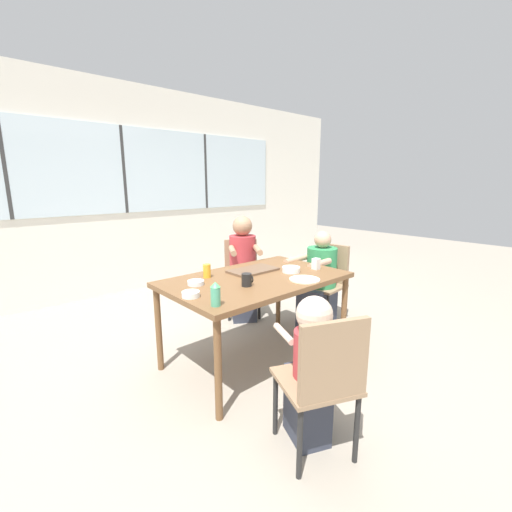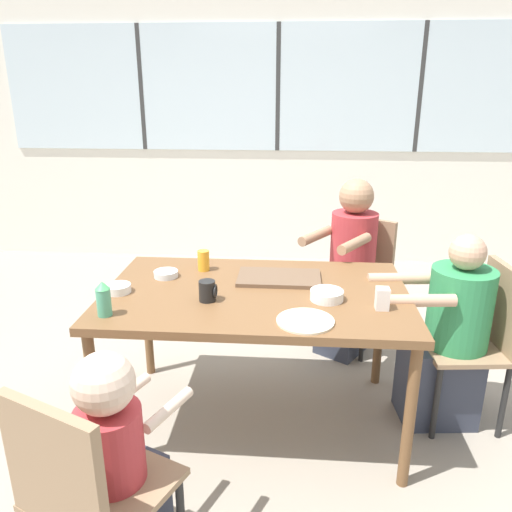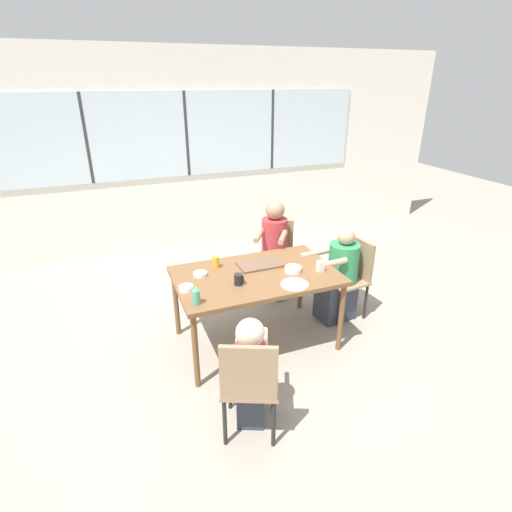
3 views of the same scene
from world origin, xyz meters
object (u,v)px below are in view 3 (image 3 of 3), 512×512
object	(u,v)px
sippy_cup	(196,295)
juice_glass	(216,262)
coffee_mug	(239,279)
milk_carton_small	(320,266)
person_toddler	(251,373)
chair_for_woman_green_shirt	(352,271)
bowl_white_shallow	(200,274)
chair_for_man_blue_shirt	(276,249)
person_man_blue_shirt	(274,253)
chair_for_toddler	(249,381)
bowl_cereal	(293,269)
person_woman_green_shirt	(339,279)
bowl_fruit	(186,288)

from	to	relation	value
sippy_cup	juice_glass	xyz separation A→B (m)	(0.33, 0.59, -0.03)
coffee_mug	milk_carton_small	size ratio (longest dim) A/B	0.98
coffee_mug	juice_glass	bearing A→B (deg)	102.86
person_toddler	coffee_mug	bearing A→B (deg)	100.25
juice_glass	milk_carton_small	bearing A→B (deg)	-25.91
chair_for_woman_green_shirt	bowl_white_shallow	world-z (taller)	chair_for_woman_green_shirt
coffee_mug	sippy_cup	xyz separation A→B (m)	(-0.42, -0.19, 0.03)
milk_carton_small	chair_for_man_blue_shirt	bearing A→B (deg)	87.15
person_man_blue_shirt	juice_glass	world-z (taller)	person_man_blue_shirt
chair_for_toddler	juice_glass	bearing A→B (deg)	106.88
person_toddler	coffee_mug	size ratio (longest dim) A/B	9.28
chair_for_toddler	coffee_mug	world-z (taller)	chair_for_toddler
chair_for_woman_green_shirt	bowl_cereal	world-z (taller)	chair_for_woman_green_shirt
person_toddler	juice_glass	xyz separation A→B (m)	(0.09, 1.18, 0.36)
chair_for_woman_green_shirt	chair_for_toddler	size ratio (longest dim) A/B	1.00
coffee_mug	chair_for_toddler	bearing A→B (deg)	-105.08
milk_carton_small	coffee_mug	bearing A→B (deg)	177.88
person_man_blue_shirt	bowl_cereal	bearing A→B (deg)	110.62
chair_for_toddler	bowl_white_shallow	size ratio (longest dim) A/B	6.83
person_woman_green_shirt	coffee_mug	world-z (taller)	person_woman_green_shirt
person_woman_green_shirt	bowl_white_shallow	bearing A→B (deg)	82.25
bowl_fruit	chair_for_man_blue_shirt	bearing A→B (deg)	38.46
chair_for_man_blue_shirt	bowl_fruit	world-z (taller)	chair_for_man_blue_shirt
chair_for_man_blue_shirt	chair_for_toddler	xyz separation A→B (m)	(-1.10, -2.02, 0.00)
chair_for_woman_green_shirt	bowl_cereal	distance (m)	0.87
milk_carton_small	bowl_white_shallow	size ratio (longest dim) A/B	0.80
chair_for_woman_green_shirt	bowl_white_shallow	size ratio (longest dim) A/B	6.83
chair_for_woman_green_shirt	bowl_fruit	bearing A→B (deg)	90.18
bowl_fruit	person_toddler	bearing A→B (deg)	-72.43
chair_for_toddler	person_woman_green_shirt	xyz separation A→B (m)	(1.44, 1.15, -0.06)
person_toddler	person_woman_green_shirt	bearing A→B (deg)	59.84
juice_glass	bowl_fruit	world-z (taller)	juice_glass
bowl_white_shallow	bowl_fruit	distance (m)	0.29
chair_for_man_blue_shirt	bowl_fruit	distance (m)	1.68
milk_carton_small	bowl_fruit	distance (m)	1.25
chair_for_woman_green_shirt	coffee_mug	world-z (taller)	chair_for_woman_green_shirt
person_toddler	bowl_cereal	world-z (taller)	person_toddler
person_woman_green_shirt	juice_glass	size ratio (longest dim) A/B	9.19
chair_for_man_blue_shirt	bowl_cereal	distance (m)	1.12
coffee_mug	bowl_white_shallow	size ratio (longest dim) A/B	0.78
coffee_mug	bowl_cereal	size ratio (longest dim) A/B	0.63
chair_for_woman_green_shirt	juice_glass	distance (m)	1.49
person_woman_green_shirt	bowl_cereal	bearing A→B (deg)	99.97
chair_for_toddler	bowl_cereal	size ratio (longest dim) A/B	5.50
person_toddler	bowl_white_shallow	bearing A→B (deg)	118.31
coffee_mug	bowl_fruit	world-z (taller)	coffee_mug
chair_for_toddler	bowl_cereal	world-z (taller)	chair_for_toddler
chair_for_man_blue_shirt	coffee_mug	size ratio (longest dim) A/B	8.74
person_toddler	sippy_cup	bearing A→B (deg)	135.73
chair_for_toddler	milk_carton_small	size ratio (longest dim) A/B	8.57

